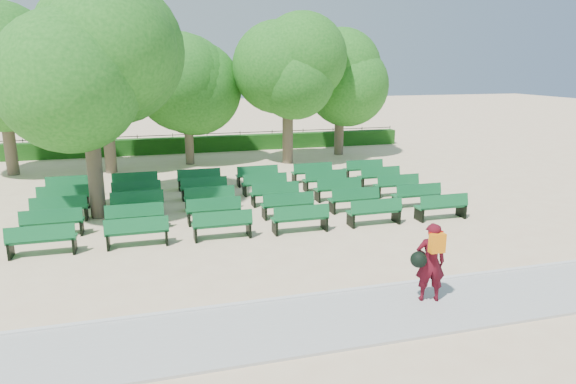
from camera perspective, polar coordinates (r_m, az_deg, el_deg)
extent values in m
plane|color=beige|center=(17.19, -6.20, -3.14)|extent=(120.00, 120.00, 0.00)
cube|color=#ADADA9|center=(10.49, 0.94, -14.61)|extent=(30.00, 2.20, 0.06)
cube|color=silver|center=(11.47, -0.76, -11.87)|extent=(30.00, 0.12, 0.10)
cube|color=#194C13|center=(30.67, -10.71, 5.19)|extent=(26.00, 0.70, 0.90)
cube|color=#105F2E|center=(18.60, -5.13, -0.38)|extent=(1.79, 0.63, 0.06)
cube|color=#105F2E|center=(18.35, -5.03, 0.21)|extent=(1.76, 0.27, 0.41)
cylinder|color=brown|center=(18.20, -20.69, 2.55)|extent=(0.50, 0.50, 3.43)
ellipsoid|color=#26701E|center=(17.89, -21.55, 12.12)|extent=(4.81, 4.81, 4.33)
imported|color=#490A15|center=(11.50, 15.55, -7.52)|extent=(0.73, 0.58, 1.75)
cube|color=orange|center=(11.17, 16.25, -5.47)|extent=(0.33, 0.16, 0.41)
sphere|color=black|center=(11.25, 14.31, -7.29)|extent=(0.35, 0.35, 0.35)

